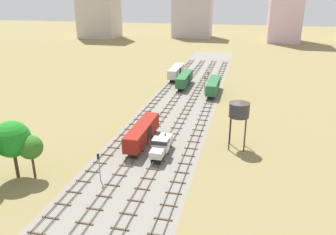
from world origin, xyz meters
TOP-DOWN VIEW (x-y plane):
  - ground_plane at (0.00, 56.00)m, footprint 480.00×480.00m
  - ballast_bed at (0.00, 56.00)m, footprint 17.89×176.00m
  - track_far_left at (-6.95, 57.00)m, footprint 2.40×126.00m
  - track_left at (-2.32, 57.00)m, footprint 2.40×126.00m
  - track_centre_left at (2.32, 57.00)m, footprint 2.40×126.00m
  - track_centre at (6.95, 57.00)m, footprint 2.40×126.00m
  - shunter_loco_centre_left_nearest at (2.32, 30.69)m, footprint 2.74×8.46m
  - freight_boxcar_left_near at (-2.31, 34.51)m, footprint 2.87×14.00m
  - freight_boxcar_centre_mid at (6.95, 71.33)m, footprint 2.87×14.00m
  - freight_boxcar_left_midfar at (-2.31, 76.95)m, footprint 2.87×14.00m
  - freight_boxcar_far_left_far at (-6.94, 86.74)m, footprint 2.87×14.00m
  - water_tower at (14.96, 36.98)m, footprint 3.75×3.75m
  - signal_post_nearest at (4.63, 70.62)m, footprint 0.28×0.47m
  - signal_post_near at (-4.63, 20.47)m, footprint 0.28×0.47m
  - signal_post_mid at (4.63, 77.88)m, footprint 0.28×0.47m
  - lineside_tree_1 at (-14.74, 18.96)m, footprint 3.63×3.63m
  - lineside_tree_2 at (-17.40, 18.52)m, footprint 5.52×5.52m
  - skyline_tower_1 at (-20.31, 199.02)m, footprint 23.85×16.53m

SIDE VIEW (x-z plane):
  - ground_plane at x=0.00m, z-range 0.00..0.00m
  - ballast_bed at x=0.00m, z-range 0.00..0.01m
  - track_far_left at x=-6.95m, z-range -0.01..0.28m
  - track_left at x=-2.32m, z-range -0.01..0.28m
  - track_centre_left at x=2.32m, z-range -0.01..0.28m
  - track_centre at x=6.95m, z-range -0.01..0.28m
  - shunter_loco_centre_left_nearest at x=2.32m, z-range 0.46..3.56m
  - freight_boxcar_left_near at x=-2.31m, z-range 0.65..4.25m
  - freight_boxcar_centre_mid at x=6.95m, z-range 0.65..4.25m
  - freight_boxcar_left_midfar at x=-2.31m, z-range 0.65..4.25m
  - freight_boxcar_far_left_far at x=-6.94m, z-range 0.65..4.25m
  - signal_post_near at x=-4.63m, z-range 0.66..5.23m
  - signal_post_mid at x=4.63m, z-range 0.68..5.53m
  - signal_post_nearest at x=4.63m, z-range 0.71..5.83m
  - lineside_tree_1 at x=-14.74m, z-range 1.62..8.57m
  - lineside_tree_2 at x=-17.40m, z-range 1.78..10.93m
  - water_tower at x=14.96m, z-range 2.87..11.97m
  - skyline_tower_1 at x=-20.31m, z-range 0.00..41.17m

